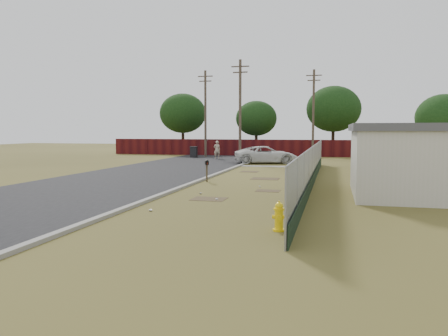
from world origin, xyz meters
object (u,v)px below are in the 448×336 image
(fire_hydrant, at_px, (279,217))
(trash_bin, at_px, (194,152))
(pickup_truck, at_px, (266,155))
(mailbox, at_px, (207,164))
(pedestrian, at_px, (217,150))

(fire_hydrant, xyz_separation_m, trash_bin, (-12.63, 30.86, 0.18))
(fire_hydrant, relative_size, pickup_truck, 0.16)
(fire_hydrant, relative_size, mailbox, 0.71)
(mailbox, height_order, pedestrian, pedestrian)
(mailbox, xyz_separation_m, pedestrian, (-4.42, 18.49, -0.06))
(fire_hydrant, relative_size, trash_bin, 0.76)
(fire_hydrant, height_order, mailbox, mailbox)
(pickup_truck, bearing_deg, mailbox, 156.36)
(fire_hydrant, height_order, pickup_truck, pickup_truck)
(pedestrian, xyz_separation_m, trash_bin, (-2.92, 1.59, -0.31))
(fire_hydrant, bearing_deg, mailbox, 116.19)
(pickup_truck, distance_m, trash_bin, 10.46)
(fire_hydrant, bearing_deg, pickup_truck, 99.56)
(fire_hydrant, bearing_deg, pedestrian, 108.37)
(fire_hydrant, distance_m, mailbox, 12.02)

